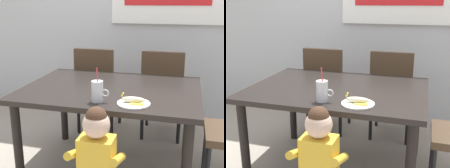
% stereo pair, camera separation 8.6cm
% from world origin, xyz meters
% --- Properties ---
extents(ground_plane, '(24.00, 24.00, 0.00)m').
position_xyz_m(ground_plane, '(0.00, 0.00, 0.00)').
color(ground_plane, '#9E9384').
extents(dining_table, '(1.43, 1.03, 0.75)m').
position_xyz_m(dining_table, '(0.00, 0.00, 0.66)').
color(dining_table, black).
rests_on(dining_table, ground).
extents(dining_chair_left, '(0.44, 0.44, 0.96)m').
position_xyz_m(dining_chair_left, '(-0.35, 0.72, 0.54)').
color(dining_chair_left, '#4C3826').
rests_on(dining_chair_left, ground).
extents(dining_chair_right, '(0.44, 0.45, 0.96)m').
position_xyz_m(dining_chair_right, '(0.36, 0.74, 0.54)').
color(dining_chair_right, '#4C3826').
rests_on(dining_chair_right, ground).
extents(toddler_standing, '(0.33, 0.24, 0.84)m').
position_xyz_m(toddler_standing, '(0.09, -0.68, 0.53)').
color(toddler_standing, '#3F4760').
rests_on(toddler_standing, ground).
extents(milk_cup, '(0.13, 0.08, 0.25)m').
position_xyz_m(milk_cup, '(-0.01, -0.36, 0.82)').
color(milk_cup, silver).
rests_on(milk_cup, dining_table).
extents(snack_plate, '(0.23, 0.23, 0.01)m').
position_xyz_m(snack_plate, '(0.25, -0.35, 0.76)').
color(snack_plate, white).
rests_on(snack_plate, dining_table).
extents(peeled_banana, '(0.17, 0.11, 0.07)m').
position_xyz_m(peeled_banana, '(0.25, -0.35, 0.79)').
color(peeled_banana, '#F4EAC6').
rests_on(peeled_banana, snack_plate).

